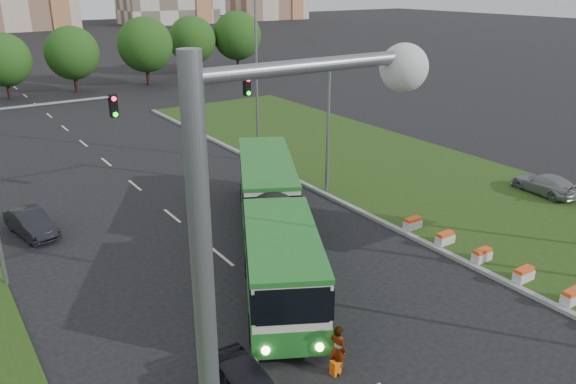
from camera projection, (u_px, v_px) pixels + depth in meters
ground at (351, 293)px, 23.80m from camera, size 360.00×360.00×0.00m
grass_median at (425, 181)px, 36.78m from camera, size 14.00×60.00×0.15m
median_kerb at (342, 203)px, 33.13m from camera, size 0.30×60.00×0.18m
lane_markings at (125, 177)px, 37.71m from camera, size 0.20×100.00×0.01m
flower_planters at (502, 264)px, 25.22m from camera, size 1.10×11.50×0.60m
traffic_mast_median at (306, 111)px, 32.15m from camera, size 5.76×0.32×8.00m
traffic_mast_left at (26, 161)px, 23.43m from camera, size 5.76×0.32×8.00m
street_lamps at (179, 118)px, 27.84m from camera, size 36.00×60.00×12.00m
tree_line at (129, 47)px, 70.02m from camera, size 120.00×8.00×9.00m
articulated_bus at (264, 219)px, 26.68m from camera, size 2.77×17.76×2.92m
car_left_far at (31, 223)px, 28.98m from camera, size 2.16×4.18×1.31m
car_median at (545, 184)px, 34.23m from camera, size 2.09×4.36×1.22m
pedestrian at (338, 349)px, 18.73m from camera, size 0.55×0.72×1.77m
shopping_trolley at (336, 368)px, 18.80m from camera, size 0.31×0.32×0.53m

